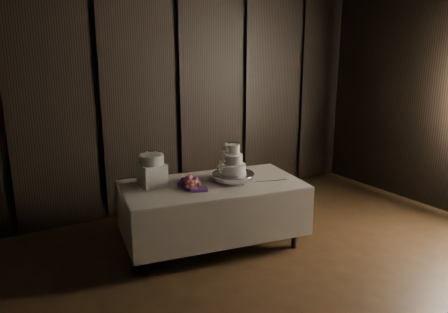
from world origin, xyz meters
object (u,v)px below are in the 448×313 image
bouquet (189,183)px  box_pedestal (152,175)px  cake_stand (233,177)px  display_table (213,212)px  wedding_cake (232,163)px  small_cake (152,159)px

bouquet → box_pedestal: 0.42m
cake_stand → display_table: bearing=169.4°
wedding_cake → box_pedestal: wedding_cake is taller
bouquet → box_pedestal: size_ratio=1.49×
cake_stand → small_cake: bearing=160.5°
bouquet → box_pedestal: (-0.30, 0.29, 0.06)m
display_table → wedding_cake: (0.22, -0.06, 0.57)m
small_cake → bouquet: bearing=-43.5°
cake_stand → bouquet: bouquet is taller
wedding_cake → box_pedestal: bearing=174.8°
small_cake → wedding_cake: bearing=-20.8°
display_table → small_cake: size_ratio=8.17×
cake_stand → small_cake: 0.94m
wedding_cake → box_pedestal: size_ratio=1.29×
display_table → cake_stand: bearing=-0.9°
wedding_cake → small_cake: bearing=174.8°
bouquet → box_pedestal: bearing=136.5°
wedding_cake → small_cake: 0.89m
display_table → box_pedestal: size_ratio=8.22×
wedding_cake → box_pedestal: 0.89m
cake_stand → small_cake: (-0.85, 0.30, 0.26)m
wedding_cake → small_cake: (-0.83, 0.32, 0.08)m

